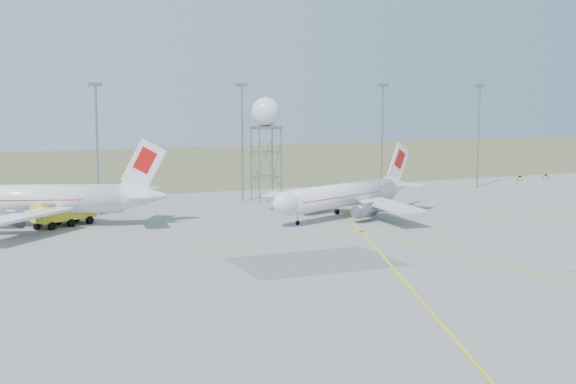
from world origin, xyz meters
name	(u,v)px	position (x,y,z in m)	size (l,w,h in m)	color
ground	(547,274)	(0.00, 0.00, 0.00)	(400.00, 400.00, 0.00)	#A0A09B
grass_strip	(181,164)	(0.00, 140.00, 0.01)	(400.00, 120.00, 0.03)	#5D6336
building_grey	(36,202)	(-45.00, 64.00, 1.97)	(19.00, 10.00, 3.90)	gray
mast_a	(97,135)	(-35.00, 66.00, 12.07)	(2.20, 0.50, 20.50)	gray
mast_b	(242,132)	(-10.00, 66.00, 12.07)	(2.20, 0.50, 20.50)	gray
mast_c	(382,129)	(18.00, 66.00, 12.07)	(2.20, 0.50, 20.50)	gray
mast_d	(479,127)	(40.00, 66.00, 12.07)	(2.20, 0.50, 20.50)	gray
taxi_sign_near	(520,177)	(55.60, 72.00, 0.89)	(1.60, 0.17, 1.20)	black
taxi_sign_far	(545,175)	(62.60, 72.00, 0.89)	(1.60, 0.17, 1.20)	black
airliner_main	(344,196)	(-2.06, 42.64, 3.30)	(30.38, 28.43, 10.76)	white
airliner_far	(30,200)	(-46.97, 52.42, 3.84)	(35.92, 33.85, 12.54)	white
radar_tower	(266,143)	(-6.50, 63.65, 10.16)	(5.00, 5.00, 18.10)	gray
fire_truck	(66,213)	(-42.30, 51.49, 1.75)	(9.46, 7.04, 3.65)	yellow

